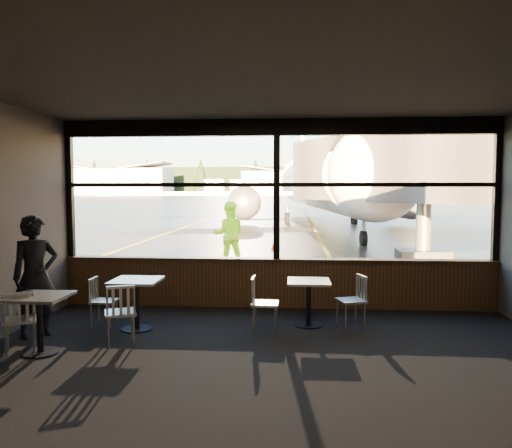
# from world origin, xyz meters

# --- Properties ---
(ground_plane) EXTENTS (520.00, 520.00, 0.00)m
(ground_plane) POSITION_xyz_m (0.00, 120.00, 0.00)
(ground_plane) COLOR black
(ground_plane) RESTS_ON ground
(carpet_floor) EXTENTS (8.00, 6.00, 0.01)m
(carpet_floor) POSITION_xyz_m (0.00, -3.00, 0.01)
(carpet_floor) COLOR black
(carpet_floor) RESTS_ON ground
(ceiling) EXTENTS (8.00, 6.00, 0.04)m
(ceiling) POSITION_xyz_m (0.00, -3.00, 3.50)
(ceiling) COLOR #38332D
(ceiling) RESTS_ON ground
(wall_back) EXTENTS (8.00, 0.04, 3.50)m
(wall_back) POSITION_xyz_m (0.00, -6.00, 1.75)
(wall_back) COLOR #453E37
(wall_back) RESTS_ON ground
(window_sill) EXTENTS (8.00, 0.28, 0.90)m
(window_sill) POSITION_xyz_m (0.00, 0.00, 0.45)
(window_sill) COLOR #4B2D16
(window_sill) RESTS_ON ground
(window_header) EXTENTS (8.00, 0.18, 0.30)m
(window_header) POSITION_xyz_m (0.00, 0.00, 3.35)
(window_header) COLOR black
(window_header) RESTS_ON ground
(mullion_left) EXTENTS (0.12, 0.12, 2.60)m
(mullion_left) POSITION_xyz_m (-3.95, 0.00, 2.20)
(mullion_left) COLOR black
(mullion_left) RESTS_ON ground
(mullion_centre) EXTENTS (0.12, 0.12, 2.60)m
(mullion_centre) POSITION_xyz_m (0.00, 0.00, 2.20)
(mullion_centre) COLOR black
(mullion_centre) RESTS_ON ground
(mullion_right) EXTENTS (0.12, 0.12, 2.60)m
(mullion_right) POSITION_xyz_m (3.95, 0.00, 2.20)
(mullion_right) COLOR black
(mullion_right) RESTS_ON ground
(window_transom) EXTENTS (8.00, 0.10, 0.08)m
(window_transom) POSITION_xyz_m (0.00, 0.00, 2.30)
(window_transom) COLOR black
(window_transom) RESTS_ON ground
(airliner) EXTENTS (30.57, 35.65, 10.21)m
(airliner) POSITION_xyz_m (2.16, 21.74, 5.11)
(airliner) COLOR white
(airliner) RESTS_ON ground_plane
(jet_bridge) EXTENTS (9.22, 11.27, 4.92)m
(jet_bridge) POSITION_xyz_m (3.60, 5.50, 2.46)
(jet_bridge) COLOR #2C2B2E
(jet_bridge) RESTS_ON ground_plane
(cafe_table_near) EXTENTS (0.68, 0.68, 0.75)m
(cafe_table_near) POSITION_xyz_m (0.56, -1.25, 0.37)
(cafe_table_near) COLOR #A9A49B
(cafe_table_near) RESTS_ON carpet_floor
(cafe_table_mid) EXTENTS (0.73, 0.73, 0.81)m
(cafe_table_mid) POSITION_xyz_m (-2.14, -1.68, 0.40)
(cafe_table_mid) COLOR #9B978E
(cafe_table_mid) RESTS_ON carpet_floor
(cafe_table_left) EXTENTS (0.73, 0.73, 0.80)m
(cafe_table_left) POSITION_xyz_m (-3.09, -2.89, 0.40)
(cafe_table_left) COLOR gray
(cafe_table_left) RESTS_ON carpet_floor
(chair_near_e) EXTENTS (0.59, 0.59, 0.85)m
(chair_near_e) POSITION_xyz_m (1.24, -1.26, 0.42)
(chair_near_e) COLOR #BCB8AA
(chair_near_e) RESTS_ON carpet_floor
(chair_near_w) EXTENTS (0.48, 0.48, 0.86)m
(chair_near_w) POSITION_xyz_m (-0.12, -1.61, 0.43)
(chair_near_w) COLOR #B9B4A7
(chair_near_w) RESTS_ON carpet_floor
(chair_mid_s) EXTENTS (0.63, 0.63, 0.89)m
(chair_mid_s) POSITION_xyz_m (-2.15, -2.39, 0.45)
(chair_mid_s) COLOR beige
(chair_mid_s) RESTS_ON carpet_floor
(chair_mid_w) EXTENTS (0.44, 0.44, 0.80)m
(chair_mid_w) POSITION_xyz_m (-2.75, -1.48, 0.40)
(chair_mid_w) COLOR #B3ADA2
(chair_mid_w) RESTS_ON carpet_floor
(chair_left_s) EXTENTS (0.64, 0.64, 0.87)m
(chair_left_s) POSITION_xyz_m (-3.40, -2.83, 0.43)
(chair_left_s) COLOR #B2ACA0
(chair_left_s) RESTS_ON carpet_floor
(passenger) EXTENTS (0.79, 0.78, 1.83)m
(passenger) POSITION_xyz_m (-3.54, -2.14, 0.92)
(passenger) COLOR black
(passenger) RESTS_ON carpet_floor
(ground_crew) EXTENTS (1.01, 0.84, 1.87)m
(ground_crew) POSITION_xyz_m (-1.51, 4.74, 0.94)
(ground_crew) COLOR #BFF219
(ground_crew) RESTS_ON ground_plane
(cone_nose) EXTENTS (0.36, 0.36, 0.50)m
(cone_nose) POSITION_xyz_m (-0.32, 8.83, 0.25)
(cone_nose) COLOR #ED4507
(cone_nose) RESTS_ON ground_plane
(hangar_left) EXTENTS (45.00, 18.00, 11.00)m
(hangar_left) POSITION_xyz_m (-70.00, 180.00, 5.50)
(hangar_left) COLOR silver
(hangar_left) RESTS_ON ground_plane
(hangar_mid) EXTENTS (38.00, 15.00, 10.00)m
(hangar_mid) POSITION_xyz_m (0.00, 185.00, 5.00)
(hangar_mid) COLOR silver
(hangar_mid) RESTS_ON ground_plane
(hangar_right) EXTENTS (50.00, 20.00, 12.00)m
(hangar_right) POSITION_xyz_m (60.00, 178.00, 6.00)
(hangar_right) COLOR silver
(hangar_right) RESTS_ON ground_plane
(fuel_tank_a) EXTENTS (8.00, 8.00, 6.00)m
(fuel_tank_a) POSITION_xyz_m (-30.00, 182.00, 3.00)
(fuel_tank_a) COLOR silver
(fuel_tank_a) RESTS_ON ground_plane
(fuel_tank_b) EXTENTS (8.00, 8.00, 6.00)m
(fuel_tank_b) POSITION_xyz_m (-20.00, 182.00, 3.00)
(fuel_tank_b) COLOR silver
(fuel_tank_b) RESTS_ON ground_plane
(fuel_tank_c) EXTENTS (8.00, 8.00, 6.00)m
(fuel_tank_c) POSITION_xyz_m (-10.00, 182.00, 3.00)
(fuel_tank_c) COLOR silver
(fuel_tank_c) RESTS_ON ground_plane
(treeline) EXTENTS (360.00, 3.00, 12.00)m
(treeline) POSITION_xyz_m (0.00, 210.00, 6.00)
(treeline) COLOR black
(treeline) RESTS_ON ground_plane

